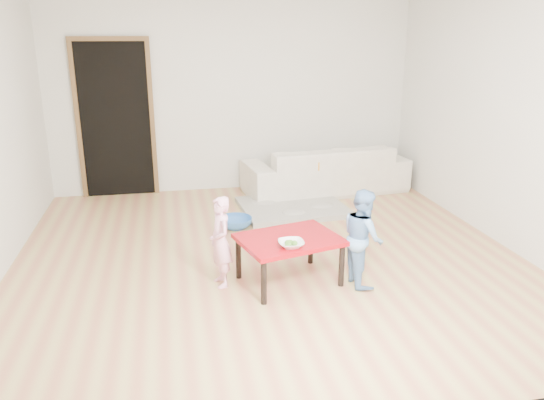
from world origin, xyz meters
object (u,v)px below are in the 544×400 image
object	(u,v)px
red_table	(289,260)
child_pink	(220,242)
bowl	(291,244)
basin	(236,223)
child_blue	(363,237)
sofa	(325,169)

from	to	relation	value
red_table	child_pink	xyz separation A→B (m)	(-0.61, 0.07, 0.20)
bowl	child_pink	size ratio (longest dim) A/B	0.27
child_pink	basin	size ratio (longest dim) A/B	2.13
basin	child_blue	bearing A→B (deg)	-60.13
child_pink	child_blue	world-z (taller)	child_blue
child_blue	basin	xyz separation A→B (m)	(-0.92, 1.61, -0.38)
sofa	basin	bearing A→B (deg)	33.06
red_table	child_blue	xyz separation A→B (m)	(0.63, -0.14, 0.22)
sofa	red_table	bearing A→B (deg)	59.98
sofa	child_blue	bearing A→B (deg)	72.82
sofa	bowl	world-z (taller)	sofa
red_table	basin	distance (m)	1.51
sofa	basin	world-z (taller)	sofa
child_pink	basin	distance (m)	1.48
sofa	red_table	world-z (taller)	sofa
basin	red_table	bearing A→B (deg)	-78.76
sofa	child_pink	distance (m)	3.14
bowl	basin	xyz separation A→B (m)	(-0.26, 1.68, -0.40)
sofa	basin	xyz separation A→B (m)	(-1.43, -1.20, -0.27)
sofa	bowl	bearing A→B (deg)	60.90
bowl	child_blue	size ratio (longest dim) A/B	0.25
sofa	child_blue	xyz separation A→B (m)	(-0.51, -2.81, 0.11)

